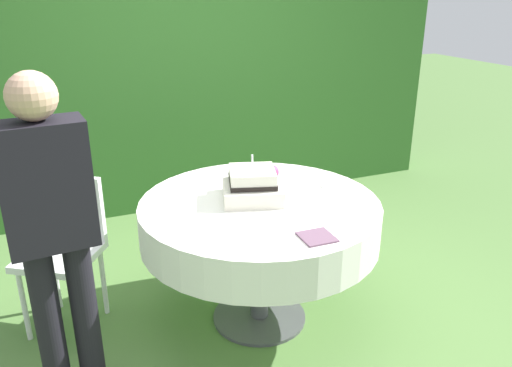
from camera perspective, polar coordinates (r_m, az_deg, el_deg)
name	(u,v)px	position (r m, az deg, el deg)	size (l,w,h in m)	color
ground_plane	(259,317)	(3.23, 0.38, -14.75)	(20.00, 20.00, 0.00)	#547A3D
foliage_hedge	(168,67)	(4.61, -9.84, 12.74)	(5.16, 0.41, 2.48)	#336628
cake_table	(260,220)	(2.89, 0.41, -4.16)	(1.35, 1.35, 0.78)	#4C4C51
wedding_cake	(253,185)	(2.86, -0.33, -0.18)	(0.41, 0.41, 0.26)	silver
serving_plate_near	(237,173)	(3.26, -2.10, 1.18)	(0.11, 0.11, 0.01)	white
serving_plate_far	(330,186)	(3.08, 8.31, -0.25)	(0.11, 0.11, 0.01)	white
napkin_stack	(317,237)	(2.46, 6.84, -5.97)	(0.16, 0.16, 0.01)	#6B4C60
garden_chair	(65,239)	(3.15, -20.56, -5.81)	(0.55, 0.55, 0.89)	white
standing_person	(53,228)	(2.36, -21.80, -4.67)	(0.38, 0.23, 1.60)	black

